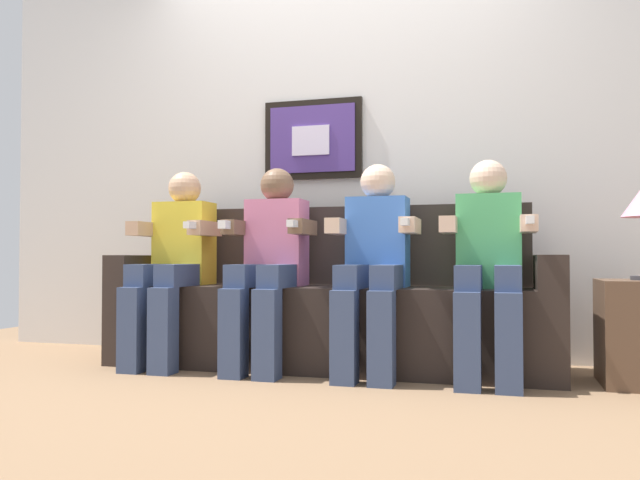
# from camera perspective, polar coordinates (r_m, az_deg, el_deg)

# --- Properties ---
(ground_plane) EXTENTS (6.31, 6.31, 0.00)m
(ground_plane) POSITION_cam_1_polar(r_m,az_deg,el_deg) (3.31, -0.72, -12.15)
(ground_plane) COLOR #8C6B4C
(back_wall_assembly) EXTENTS (4.85, 0.10, 2.60)m
(back_wall_assembly) POSITION_cam_1_polar(r_m,az_deg,el_deg) (4.05, 2.31, 8.30)
(back_wall_assembly) COLOR silver
(back_wall_assembly) RESTS_ON ground_plane
(couch) EXTENTS (2.45, 0.58, 0.90)m
(couch) POSITION_cam_1_polar(r_m,az_deg,el_deg) (3.58, 0.78, -6.29)
(couch) COLOR #2D231E
(couch) RESTS_ON ground_plane
(person_leftmost) EXTENTS (0.46, 0.56, 1.11)m
(person_leftmost) POSITION_cam_1_polar(r_m,az_deg,el_deg) (3.73, -12.85, -1.55)
(person_leftmost) COLOR yellow
(person_leftmost) RESTS_ON ground_plane
(person_left_center) EXTENTS (0.46, 0.56, 1.11)m
(person_left_center) POSITION_cam_1_polar(r_m,az_deg,el_deg) (3.49, -4.52, -1.58)
(person_left_center) COLOR pink
(person_left_center) RESTS_ON ground_plane
(person_right_center) EXTENTS (0.46, 0.56, 1.11)m
(person_right_center) POSITION_cam_1_polar(r_m,az_deg,el_deg) (3.34, 4.82, -1.59)
(person_right_center) COLOR #3F72CC
(person_right_center) RESTS_ON ground_plane
(person_rightmost) EXTENTS (0.46, 0.56, 1.11)m
(person_rightmost) POSITION_cam_1_polar(r_m,az_deg,el_deg) (3.28, 14.78, -1.55)
(person_rightmost) COLOR #4CB266
(person_rightmost) RESTS_ON ground_plane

